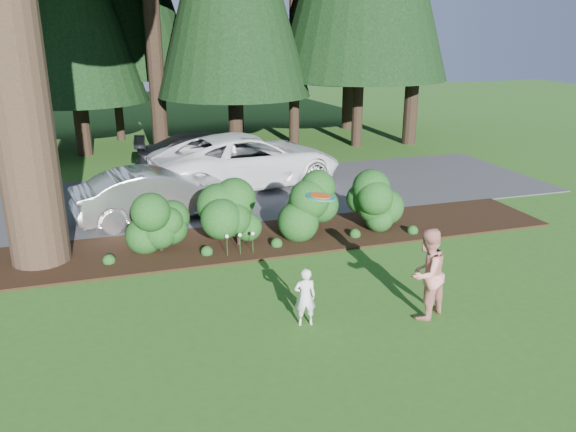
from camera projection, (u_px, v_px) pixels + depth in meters
The scene contains 11 objects.
ground at pixel (283, 300), 10.78m from camera, with size 80.00×80.00×0.00m, color #29601B.
mulch_bed at pixel (245, 241), 13.72m from camera, with size 16.00×2.50×0.05m, color black.
driveway at pixel (214, 195), 17.57m from camera, with size 22.00×6.00×0.03m, color #38383A.
shrub_row at pixel (276, 209), 13.59m from camera, with size 6.53×1.60×1.61m.
lily_cluster at pixel (240, 236), 12.71m from camera, with size 0.69×0.09×0.57m.
car_silver_wagon at pixel (155, 194), 15.08m from camera, with size 1.49×4.26×1.40m, color silver.
car_white_suv at pixel (248, 160), 18.31m from camera, with size 2.86×6.21×1.72m, color white.
car_dark_suv at pixel (213, 156), 19.42m from camera, with size 2.12×5.20×1.51m, color black.
child at pixel (305, 297), 9.73m from camera, with size 0.39×0.25×1.07m, color silver.
adult at pixel (426, 274), 9.93m from camera, with size 0.81×0.63×1.67m, color red.
frisbee at pixel (320, 196), 9.21m from camera, with size 0.50×0.50×0.09m.
Camera 1 is at (-2.82, -9.30, 4.94)m, focal length 35.00 mm.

